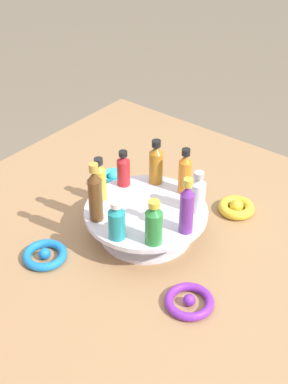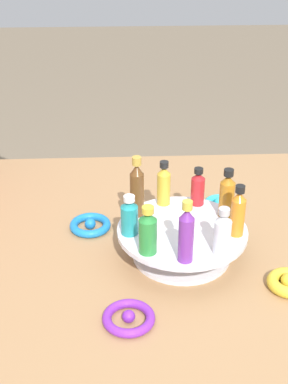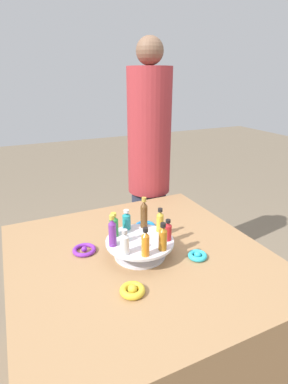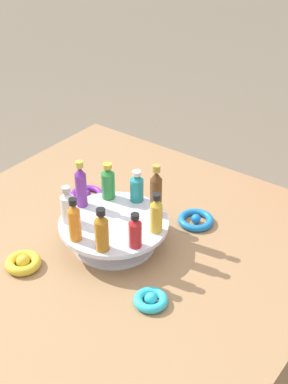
% 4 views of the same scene
% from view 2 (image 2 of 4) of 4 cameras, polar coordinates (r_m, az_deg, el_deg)
% --- Properties ---
extents(party_table, '(1.10, 1.10, 0.70)m').
position_cam_2_polar(party_table, '(1.49, 3.51, -17.86)').
color(party_table, '#9E754C').
rests_on(party_table, ground_plane).
extents(display_stand, '(0.30, 0.30, 0.07)m').
position_cam_2_polar(display_stand, '(1.23, 4.05, -5.09)').
color(display_stand, silver).
rests_on(display_stand, party_table).
extents(bottle_green, '(0.04, 0.04, 0.11)m').
position_cam_2_polar(bottle_green, '(1.11, 0.41, -4.24)').
color(bottle_green, '#288438').
rests_on(bottle_green, display_stand).
extents(bottle_purple, '(0.03, 0.03, 0.14)m').
position_cam_2_polar(bottle_purple, '(1.08, 4.51, -4.47)').
color(bottle_purple, '#702D93').
rests_on(bottle_purple, display_stand).
extents(bottle_clear, '(0.04, 0.04, 0.11)m').
position_cam_2_polar(bottle_clear, '(1.12, 8.37, -4.32)').
color(bottle_clear, silver).
rests_on(bottle_clear, display_stand).
extents(bottle_orange, '(0.03, 0.03, 0.12)m').
position_cam_2_polar(bottle_orange, '(1.18, 9.99, -2.16)').
color(bottle_orange, orange).
rests_on(bottle_orange, display_stand).
extents(bottle_amber, '(0.03, 0.03, 0.12)m').
position_cam_2_polar(bottle_amber, '(1.25, 8.84, -0.28)').
color(bottle_amber, '#AD6B19').
rests_on(bottle_amber, display_stand).
extents(bottle_red, '(0.03, 0.03, 0.10)m').
position_cam_2_polar(bottle_red, '(1.29, 5.76, 0.46)').
color(bottle_red, '#B21E23').
rests_on(bottle_red, display_stand).
extents(bottle_gold, '(0.03, 0.03, 0.11)m').
position_cam_2_polar(bottle_gold, '(1.28, 2.12, 0.79)').
color(bottle_gold, gold).
rests_on(bottle_gold, display_stand).
extents(bottle_brown, '(0.03, 0.03, 0.15)m').
position_cam_2_polar(bottle_brown, '(1.23, -0.76, 0.35)').
color(bottle_brown, brown).
rests_on(bottle_brown, display_stand).
extents(bottle_teal, '(0.04, 0.04, 0.09)m').
position_cam_2_polar(bottle_teal, '(1.17, -1.56, -2.61)').
color(bottle_teal, teal).
rests_on(bottle_teal, display_stand).
extents(ribbon_bow_teal, '(0.08, 0.08, 0.03)m').
position_cam_2_polar(ribbon_bow_teal, '(1.45, 8.07, -1.23)').
color(ribbon_bow_teal, '#2DB7CC').
rests_on(ribbon_bow_teal, party_table).
extents(ribbon_bow_blue, '(0.10, 0.10, 0.03)m').
position_cam_2_polar(ribbon_bow_blue, '(1.35, -5.75, -3.52)').
color(ribbon_bow_blue, blue).
rests_on(ribbon_bow_blue, party_table).
extents(ribbon_bow_purple, '(0.10, 0.10, 0.03)m').
position_cam_2_polar(ribbon_bow_purple, '(1.07, -1.64, -13.27)').
color(ribbon_bow_purple, purple).
rests_on(ribbon_bow_purple, party_table).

